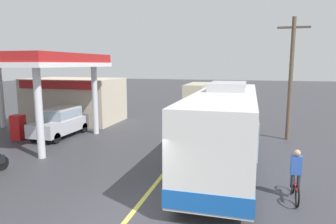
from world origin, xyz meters
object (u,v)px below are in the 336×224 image
at_px(minibus_opposing_lane, 197,93).
at_px(pedestrian_near_pump, 74,120).
at_px(cyclist_on_shoulder, 296,177).
at_px(coach_bus_main, 225,129).
at_px(car_at_pump, 61,121).

bearing_deg(minibus_opposing_lane, pedestrian_near_pump, -109.87).
distance_m(cyclist_on_shoulder, pedestrian_near_pump, 14.21).
height_order(coach_bus_main, cyclist_on_shoulder, coach_bus_main).
height_order(car_at_pump, minibus_opposing_lane, minibus_opposing_lane).
distance_m(car_at_pump, cyclist_on_shoulder, 14.20).
bearing_deg(minibus_opposing_lane, cyclist_on_shoulder, -71.90).
distance_m(car_at_pump, minibus_opposing_lane, 17.07).
relative_size(car_at_pump, cyclist_on_shoulder, 2.31).
bearing_deg(car_at_pump, coach_bus_main, -16.10).
distance_m(coach_bus_main, minibus_opposing_lane, 19.55).
bearing_deg(coach_bus_main, minibus_opposing_lane, 103.33).
xyz_separation_m(minibus_opposing_lane, cyclist_on_shoulder, (7.11, -21.75, -0.69)).
bearing_deg(car_at_pump, minibus_opposing_lane, 69.85).
relative_size(car_at_pump, minibus_opposing_lane, 0.69).
distance_m(coach_bus_main, pedestrian_near_pump, 10.74).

